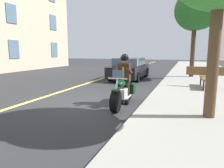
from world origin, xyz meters
name	(u,v)px	position (x,y,z in m)	size (l,w,h in m)	color
ground_plane	(86,103)	(0.00, 0.00, 0.00)	(80.00, 80.00, 0.00)	#28282B
lane_center_stripe	(41,98)	(0.00, -2.00, 0.01)	(60.00, 0.16, 0.01)	#E5DB4C
motorcycle_main	(123,92)	(-0.17, 1.32, 0.45)	(2.22, 0.66, 1.26)	black
rider_main	(124,74)	(-0.36, 1.30, 1.04)	(0.64, 0.57, 1.74)	black
car_silver	(130,68)	(-6.73, -0.25, 0.69)	(4.60, 1.92, 1.40)	black
bench_sidewalk	(207,75)	(-4.08, 4.20, 0.71)	(1.81, 1.80, 0.95)	brown
street_tree_curbside	(197,11)	(-7.98, 3.69, 4.29)	(2.80, 2.60, 5.57)	#42301E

